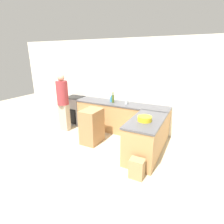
{
  "coord_description": "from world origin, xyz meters",
  "views": [
    {
      "loc": [
        1.99,
        -2.63,
        2.25
      ],
      "look_at": [
        0.2,
        0.93,
        0.94
      ],
      "focal_mm": 28.0,
      "sensor_mm": 36.0,
      "label": 1
    }
  ],
  "objects": [
    {
      "name": "mixing_bowl",
      "position": [
        1.04,
        0.81,
        0.95
      ],
      "size": [
        0.3,
        0.3,
        0.11
      ],
      "color": "yellow",
      "rests_on": "counter_peninsula"
    },
    {
      "name": "person_by_range",
      "position": [
        -1.6,
        1.23,
        0.94
      ],
      "size": [
        0.34,
        0.34,
        1.73
      ],
      "color": "#ADA38E",
      "rests_on": "ground_plane"
    },
    {
      "name": "island_table",
      "position": [
        -0.4,
        0.93,
        0.46
      ],
      "size": [
        0.44,
        0.6,
        0.91
      ],
      "color": "#997047",
      "rests_on": "ground_plane"
    },
    {
      "name": "paper_bag",
      "position": [
        1.15,
        0.1,
        0.2
      ],
      "size": [
        0.28,
        0.2,
        0.39
      ],
      "color": "#A88456",
      "rests_on": "ground_plane"
    },
    {
      "name": "counter_peninsula",
      "position": [
        1.06,
        0.93,
        0.45
      ],
      "size": [
        0.69,
        1.39,
        0.9
      ],
      "color": "tan",
      "rests_on": "ground_plane"
    },
    {
      "name": "dish_soap_bottle",
      "position": [
        -0.33,
        1.93,
        0.97
      ],
      "size": [
        0.08,
        0.08,
        0.2
      ],
      "color": "#338CBF",
      "rests_on": "counter_back"
    },
    {
      "name": "wall_back",
      "position": [
        0.0,
        2.23,
        1.35
      ],
      "size": [
        8.0,
        0.06,
        2.7
      ],
      "color": "silver",
      "rests_on": "ground_plane"
    },
    {
      "name": "ground_plane",
      "position": [
        0.0,
        0.0,
        0.0
      ],
      "size": [
        14.0,
        14.0,
        0.0
      ],
      "primitive_type": "plane",
      "color": "beige"
    },
    {
      "name": "olive_oil_bottle",
      "position": [
        -0.24,
        1.87,
        1.02
      ],
      "size": [
        0.07,
        0.07,
        0.31
      ],
      "color": "#475B1E",
      "rests_on": "counter_back"
    },
    {
      "name": "vinegar_bottle_clear",
      "position": [
        0.18,
        1.87,
        1.0
      ],
      "size": [
        0.08,
        0.08,
        0.25
      ],
      "color": "silver",
      "rests_on": "counter_back"
    },
    {
      "name": "range_oven",
      "position": [
        -1.71,
        1.91,
        0.45
      ],
      "size": [
        0.61,
        0.6,
        0.91
      ],
      "color": "#99999E",
      "rests_on": "ground_plane"
    },
    {
      "name": "counter_back",
      "position": [
        0.0,
        1.91,
        0.45
      ],
      "size": [
        2.81,
        0.62,
        0.9
      ],
      "color": "tan",
      "rests_on": "ground_plane"
    }
  ]
}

